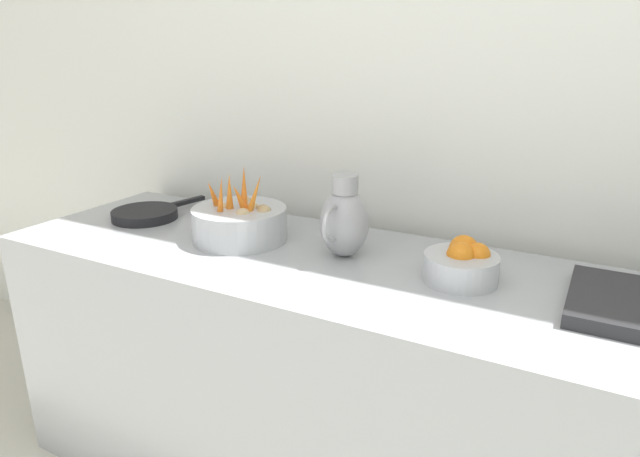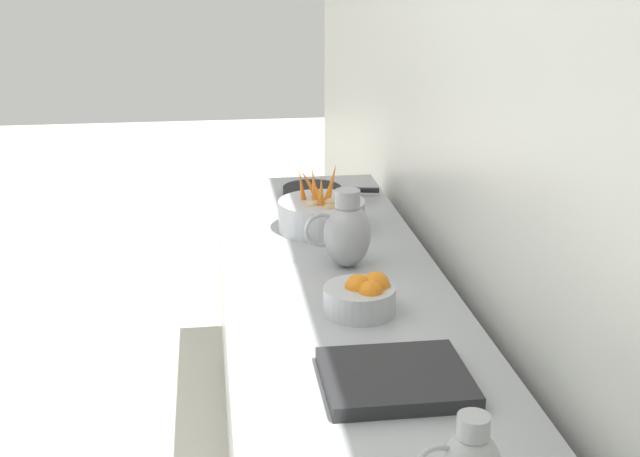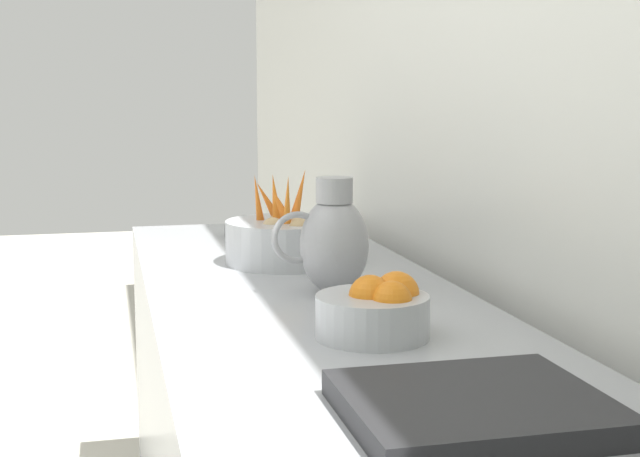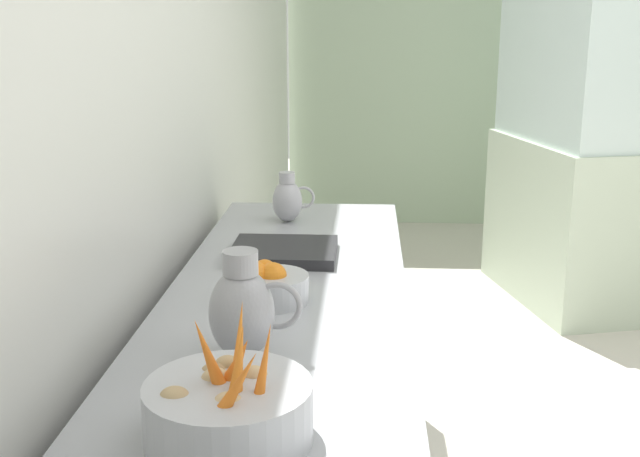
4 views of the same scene
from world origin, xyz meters
name	(u,v)px [view 4 (image 4 of 4)]	position (x,y,z in m)	size (l,w,h in m)	color
tile_wall_left	(144,59)	(-1.95, 0.30, 1.50)	(0.10, 7.58, 3.00)	silver
vegetable_colander	(229,408)	(-1.52, -0.79, 0.93)	(0.31, 0.31, 0.24)	#ADAFB5
orange_bowl	(269,284)	(-1.53, -0.06, 0.91)	(0.20, 0.20, 0.12)	#ADAFB5
metal_pitcher_tall	(243,310)	(-1.55, -0.42, 0.98)	(0.21, 0.15, 0.25)	#939399
metal_pitcher_short	(288,199)	(-1.57, 0.83, 0.95)	(0.16, 0.11, 0.19)	#A3A3A8
counter_sink_basin	(284,252)	(-1.54, 0.36, 0.88)	(0.34, 0.30, 0.04)	#232326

